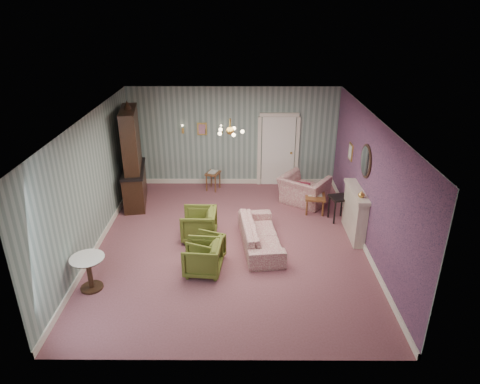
{
  "coord_description": "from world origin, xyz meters",
  "views": [
    {
      "loc": [
        0.24,
        -8.5,
        5.1
      ],
      "look_at": [
        0.2,
        0.4,
        1.1
      ],
      "focal_mm": 32.23,
      "sensor_mm": 36.0,
      "label": 1
    }
  ],
  "objects_px": {
    "dresser": "(132,155)",
    "coffee_table": "(314,201)",
    "sofa_chintz": "(261,231)",
    "olive_chair_a": "(203,256)",
    "fireplace": "(355,213)",
    "wingback_chair": "(304,185)",
    "olive_chair_b": "(206,248)",
    "pedestal_table": "(90,273)",
    "side_table_black": "(338,209)",
    "olive_chair_c": "(199,223)"
  },
  "relations": [
    {
      "from": "sofa_chintz",
      "to": "olive_chair_a",
      "type": "bearing_deg",
      "value": 123.42
    },
    {
      "from": "wingback_chair",
      "to": "pedestal_table",
      "type": "distance_m",
      "value": 5.97
    },
    {
      "from": "sofa_chintz",
      "to": "pedestal_table",
      "type": "height_order",
      "value": "sofa_chintz"
    },
    {
      "from": "dresser",
      "to": "coffee_table",
      "type": "bearing_deg",
      "value": -14.36
    },
    {
      "from": "olive_chair_a",
      "to": "wingback_chair",
      "type": "distance_m",
      "value": 4.11
    },
    {
      "from": "wingback_chair",
      "to": "dresser",
      "type": "distance_m",
      "value": 4.65
    },
    {
      "from": "olive_chair_a",
      "to": "fireplace",
      "type": "height_order",
      "value": "fireplace"
    },
    {
      "from": "sofa_chintz",
      "to": "coffee_table",
      "type": "distance_m",
      "value": 2.41
    },
    {
      "from": "olive_chair_b",
      "to": "wingback_chair",
      "type": "relative_size",
      "value": 0.56
    },
    {
      "from": "side_table_black",
      "to": "olive_chair_a",
      "type": "bearing_deg",
      "value": -144.63
    },
    {
      "from": "side_table_black",
      "to": "wingback_chair",
      "type": "bearing_deg",
      "value": 125.81
    },
    {
      "from": "dresser",
      "to": "coffee_table",
      "type": "relative_size",
      "value": 2.98
    },
    {
      "from": "olive_chair_c",
      "to": "wingback_chair",
      "type": "bearing_deg",
      "value": 126.68
    },
    {
      "from": "sofa_chintz",
      "to": "dresser",
      "type": "height_order",
      "value": "dresser"
    },
    {
      "from": "fireplace",
      "to": "side_table_black",
      "type": "height_order",
      "value": "fireplace"
    },
    {
      "from": "dresser",
      "to": "fireplace",
      "type": "bearing_deg",
      "value": -27.35
    },
    {
      "from": "side_table_black",
      "to": "sofa_chintz",
      "type": "bearing_deg",
      "value": -147.7
    },
    {
      "from": "olive_chair_b",
      "to": "coffee_table",
      "type": "height_order",
      "value": "olive_chair_b"
    },
    {
      "from": "olive_chair_c",
      "to": "fireplace",
      "type": "distance_m",
      "value": 3.62
    },
    {
      "from": "dresser",
      "to": "coffee_table",
      "type": "distance_m",
      "value": 4.96
    },
    {
      "from": "dresser",
      "to": "pedestal_table",
      "type": "xyz_separation_m",
      "value": [
        0.0,
        -3.86,
        -1.02
      ]
    },
    {
      "from": "side_table_black",
      "to": "pedestal_table",
      "type": "xyz_separation_m",
      "value": [
        -5.3,
        -2.83,
        0.03
      ]
    },
    {
      "from": "olive_chair_a",
      "to": "dresser",
      "type": "relative_size",
      "value": 0.27
    },
    {
      "from": "side_table_black",
      "to": "olive_chair_b",
      "type": "bearing_deg",
      "value": -149.05
    },
    {
      "from": "olive_chair_c",
      "to": "fireplace",
      "type": "xyz_separation_m",
      "value": [
        3.61,
        0.18,
        0.18
      ]
    },
    {
      "from": "sofa_chintz",
      "to": "coffee_table",
      "type": "height_order",
      "value": "sofa_chintz"
    },
    {
      "from": "olive_chair_c",
      "to": "coffee_table",
      "type": "bearing_deg",
      "value": 118.9
    },
    {
      "from": "sofa_chintz",
      "to": "side_table_black",
      "type": "xyz_separation_m",
      "value": [
        1.99,
        1.26,
        -0.07
      ]
    },
    {
      "from": "dresser",
      "to": "coffee_table",
      "type": "xyz_separation_m",
      "value": [
        4.81,
        -0.4,
        -1.13
      ]
    },
    {
      "from": "sofa_chintz",
      "to": "wingback_chair",
      "type": "height_order",
      "value": "wingback_chair"
    },
    {
      "from": "olive_chair_a",
      "to": "side_table_black",
      "type": "relative_size",
      "value": 1.15
    },
    {
      "from": "olive_chair_c",
      "to": "side_table_black",
      "type": "distance_m",
      "value": 3.52
    },
    {
      "from": "olive_chair_a",
      "to": "side_table_black",
      "type": "bearing_deg",
      "value": 131.01
    },
    {
      "from": "olive_chair_b",
      "to": "sofa_chintz",
      "type": "xyz_separation_m",
      "value": [
        1.17,
        0.64,
        0.06
      ]
    },
    {
      "from": "olive_chair_c",
      "to": "fireplace",
      "type": "relative_size",
      "value": 0.56
    },
    {
      "from": "pedestal_table",
      "to": "fireplace",
      "type": "bearing_deg",
      "value": 20.84
    },
    {
      "from": "dresser",
      "to": "fireplace",
      "type": "height_order",
      "value": "dresser"
    },
    {
      "from": "olive_chair_b",
      "to": "sofa_chintz",
      "type": "distance_m",
      "value": 1.34
    },
    {
      "from": "sofa_chintz",
      "to": "fireplace",
      "type": "xyz_separation_m",
      "value": [
        2.2,
        0.52,
        0.19
      ]
    },
    {
      "from": "olive_chair_b",
      "to": "dresser",
      "type": "relative_size",
      "value": 0.24
    },
    {
      "from": "olive_chair_a",
      "to": "olive_chair_b",
      "type": "distance_m",
      "value": 0.38
    },
    {
      "from": "coffee_table",
      "to": "pedestal_table",
      "type": "distance_m",
      "value": 5.92
    },
    {
      "from": "olive_chair_a",
      "to": "pedestal_table",
      "type": "relative_size",
      "value": 1.06
    },
    {
      "from": "olive_chair_a",
      "to": "side_table_black",
      "type": "xyz_separation_m",
      "value": [
        3.2,
        2.27,
        -0.05
      ]
    },
    {
      "from": "side_table_black",
      "to": "pedestal_table",
      "type": "bearing_deg",
      "value": -151.9
    },
    {
      "from": "side_table_black",
      "to": "dresser",
      "type": "bearing_deg",
      "value": 168.99
    },
    {
      "from": "olive_chair_a",
      "to": "fireplace",
      "type": "distance_m",
      "value": 3.75
    },
    {
      "from": "fireplace",
      "to": "side_table_black",
      "type": "distance_m",
      "value": 0.8
    },
    {
      "from": "olive_chair_b",
      "to": "dresser",
      "type": "bearing_deg",
      "value": -122.06
    },
    {
      "from": "dresser",
      "to": "pedestal_table",
      "type": "bearing_deg",
      "value": -99.61
    }
  ]
}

